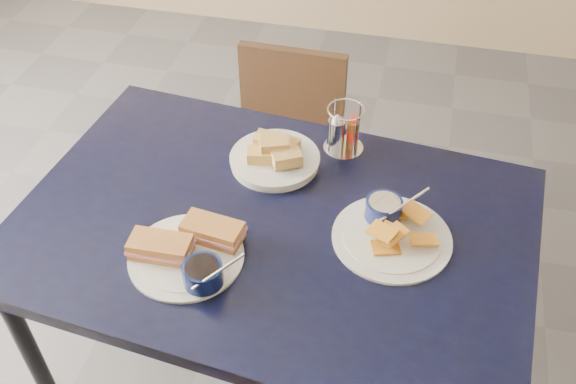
% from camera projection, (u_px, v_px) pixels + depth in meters
% --- Properties ---
extents(dining_table, '(1.32, 0.95, 0.75)m').
position_uv_depth(dining_table, '(273.00, 240.00, 1.61)').
color(dining_table, black).
rests_on(dining_table, ground).
extents(chair_far, '(0.37, 0.36, 0.78)m').
position_uv_depth(chair_far, '(286.00, 145.00, 2.26)').
color(chair_far, '#301D10').
rests_on(chair_far, ground).
extents(sandwich_plate, '(0.30, 0.27, 0.12)m').
position_uv_depth(sandwich_plate, '(190.00, 251.00, 1.46)').
color(sandwich_plate, white).
rests_on(sandwich_plate, dining_table).
extents(plantain_plate, '(0.28, 0.28, 0.12)m').
position_uv_depth(plantain_plate, '(390.00, 227.00, 1.53)').
color(plantain_plate, white).
rests_on(plantain_plate, dining_table).
extents(bread_basket, '(0.24, 0.24, 0.08)m').
position_uv_depth(bread_basket, '(275.00, 156.00, 1.71)').
color(bread_basket, white).
rests_on(bread_basket, dining_table).
extents(condiment_caddy, '(0.11, 0.11, 0.14)m').
position_uv_depth(condiment_caddy, '(343.00, 132.00, 1.73)').
color(condiment_caddy, silver).
rests_on(condiment_caddy, dining_table).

